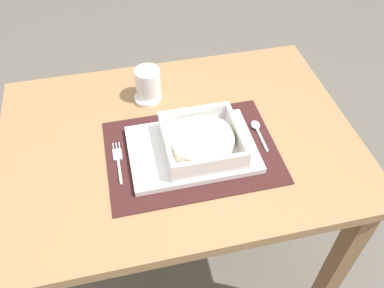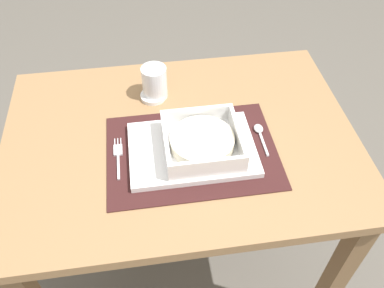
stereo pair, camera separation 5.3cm
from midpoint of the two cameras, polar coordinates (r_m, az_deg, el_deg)
name	(u,v)px [view 1 (the left image)]	position (r m, az deg, el deg)	size (l,w,h in m)	color
ground_plane	(183,265)	(1.65, -2.23, -16.75)	(6.00, 6.00, 0.00)	#59544C
dining_table	(180,165)	(1.13, -3.12, -3.09)	(0.92, 0.66, 0.72)	#936D47
placemat	(192,152)	(1.01, -1.50, -1.14)	(0.42, 0.30, 0.00)	#381919
serving_plate	(192,149)	(1.00, -1.50, -0.77)	(0.31, 0.22, 0.02)	white
porridge_bowl	(202,142)	(0.98, -0.10, 0.28)	(0.19, 0.19, 0.06)	white
fork	(118,159)	(1.01, -11.90, -2.19)	(0.02, 0.13, 0.00)	silver
spoon	(257,128)	(1.07, 7.76, 2.23)	(0.02, 0.11, 0.01)	silver
butter_knife	(253,148)	(1.02, 7.10, -0.61)	(0.01, 0.13, 0.01)	black
bread_knife	(241,143)	(1.03, 5.47, 0.08)	(0.01, 0.14, 0.01)	#59331E
drinking_glass	(148,86)	(1.15, -7.52, 8.13)	(0.07, 0.07, 0.09)	white
condiment_saucer	(147,97)	(1.16, -7.68, 6.59)	(0.07, 0.07, 0.04)	white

